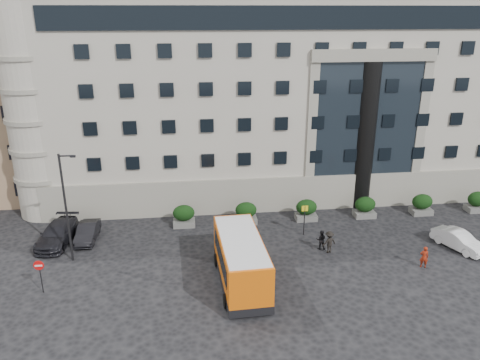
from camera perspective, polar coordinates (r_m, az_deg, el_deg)
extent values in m
plane|color=black|center=(32.83, 0.40, -11.10)|extent=(120.00, 120.00, 0.00)
cube|color=#A69F93|center=(51.40, 4.10, 11.06)|extent=(44.00, 24.00, 18.00)
cylinder|color=black|center=(42.52, 14.96, 5.09)|extent=(1.80, 1.80, 13.00)
cube|color=#80654A|center=(70.19, -27.01, 13.06)|extent=(13.00, 13.00, 22.00)
cube|color=#605F5D|center=(39.41, -6.82, -5.23)|extent=(1.80, 1.20, 0.50)
ellipsoid|color=black|center=(39.02, -6.88, -4.01)|extent=(1.80, 1.26, 1.34)
cube|color=#605F5D|center=(39.68, 0.73, -4.89)|extent=(1.80, 1.20, 0.50)
ellipsoid|color=black|center=(39.31, 0.73, -3.68)|extent=(1.80, 1.26, 1.34)
cube|color=#605F5D|center=(40.63, 8.04, -4.48)|extent=(1.80, 1.20, 0.50)
ellipsoid|color=black|center=(40.26, 8.10, -3.29)|extent=(1.80, 1.26, 1.34)
cube|color=#605F5D|center=(42.21, 14.91, -4.03)|extent=(1.80, 1.20, 0.50)
ellipsoid|color=black|center=(41.85, 15.02, -2.88)|extent=(1.80, 1.26, 1.34)
cube|color=#605F5D|center=(44.34, 21.19, -3.56)|extent=(1.80, 1.20, 0.50)
ellipsoid|color=black|center=(44.00, 21.34, -2.47)|extent=(1.80, 1.26, 1.34)
cube|color=#605F5D|center=(46.95, 26.83, -3.11)|extent=(1.80, 1.20, 0.50)
ellipsoid|color=black|center=(46.63, 27.01, -2.07)|extent=(1.80, 1.26, 1.34)
cylinder|color=#262628|center=(34.55, -20.44, -3.36)|extent=(0.16, 0.16, 8.00)
cylinder|color=#262628|center=(33.18, -20.48, 2.78)|extent=(0.90, 0.12, 0.12)
cube|color=black|center=(33.09, -19.71, 2.74)|extent=(0.35, 0.18, 0.14)
cylinder|color=#262628|center=(37.54, 7.84, -4.93)|extent=(0.08, 0.08, 2.50)
cube|color=yellow|center=(37.12, 7.91, -3.46)|extent=(0.50, 0.06, 0.45)
cylinder|color=#262628|center=(32.62, -23.09, -10.87)|extent=(0.08, 0.08, 2.20)
cylinder|color=red|center=(32.14, -23.34, -9.54)|extent=(0.64, 0.05, 0.64)
cube|color=white|center=(32.11, -23.36, -9.57)|extent=(0.45, 0.04, 0.10)
cube|color=#E25D0A|center=(30.62, 0.12, -9.51)|extent=(2.99, 7.85, 2.66)
cube|color=black|center=(31.35, 0.12, -11.78)|extent=(3.04, 7.90, 0.55)
cube|color=black|center=(30.48, 0.12, -9.05)|extent=(2.98, 6.15, 1.16)
cube|color=silver|center=(30.01, 0.12, -7.38)|extent=(2.84, 7.46, 0.18)
cylinder|color=black|center=(29.13, -1.73, -14.53)|extent=(0.32, 0.91, 0.90)
cylinder|color=black|center=(29.53, 3.55, -14.04)|extent=(0.32, 0.91, 0.90)
cylinder|color=black|center=(33.30, -2.88, -9.74)|extent=(0.32, 0.91, 0.90)
cylinder|color=black|center=(33.65, 1.68, -9.39)|extent=(0.32, 0.91, 0.90)
cube|color=maroon|center=(49.28, -21.07, 0.56)|extent=(3.33, 4.36, 2.70)
cube|color=maroon|center=(46.76, -20.98, -1.01)|extent=(2.71, 2.24, 1.84)
cube|color=black|center=(45.93, -21.03, -0.89)|extent=(2.02, 0.60, 0.86)
cylinder|color=black|center=(47.19, -22.30, -2.03)|extent=(0.49, 0.95, 0.91)
cylinder|color=black|center=(47.11, -19.43, -1.69)|extent=(0.49, 0.95, 0.91)
cylinder|color=black|center=(50.54, -22.25, -0.60)|extent=(0.49, 0.95, 0.91)
cylinder|color=black|center=(50.47, -19.57, -0.28)|extent=(0.49, 0.95, 0.91)
imported|color=black|center=(38.58, -18.10, -6.06)|extent=(1.47, 4.01, 1.31)
imported|color=black|center=(38.85, -21.38, -6.11)|extent=(2.76, 5.48, 1.53)
imported|color=black|center=(46.77, -19.94, -1.55)|extent=(3.16, 5.52, 1.45)
imported|color=silver|center=(39.06, 25.12, -6.67)|extent=(2.95, 4.36, 1.36)
imported|color=maroon|center=(35.36, 21.53, -8.72)|extent=(0.67, 0.54, 1.60)
imported|color=black|center=(35.83, 9.85, -7.18)|extent=(0.86, 0.74, 1.53)
imported|color=black|center=(35.41, 10.82, -7.43)|extent=(1.24, 0.93, 1.71)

